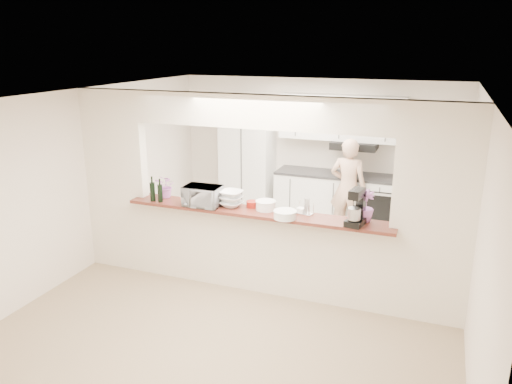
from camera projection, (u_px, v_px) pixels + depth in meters
The scene contains 19 objects.
floor at pixel (257, 289), 6.49m from camera, with size 6.00×6.00×0.00m, color tan.
tile_overlay at pixel (292, 245), 7.87m from camera, with size 5.00×2.90×0.01m, color beige.
partition at pixel (257, 179), 6.06m from camera, with size 5.00×0.15×2.50m.
bar_counter at pixel (257, 248), 6.32m from camera, with size 3.40×0.38×1.09m.
kitchen_cabinets at pixel (302, 168), 8.71m from camera, with size 3.15×0.62×2.25m.
refrigerator at pixel (436, 189), 7.92m from camera, with size 0.75×0.70×1.70m, color #A3A3A8.
flower_left at pixel (166, 186), 6.62m from camera, with size 0.28×0.24×0.31m, color #C86AB1.
wine_bottle_a at pixel (160, 193), 6.44m from camera, with size 0.06×0.06×0.31m.
wine_bottle_b at pixel (152, 191), 6.48m from camera, with size 0.07×0.07×0.33m.
toaster_oven at pixel (203, 196), 6.29m from camera, with size 0.46×0.31×0.26m, color #B0B0B5.
serving_bowls at pixel (231, 199), 6.25m from camera, with size 0.28×0.28×0.20m, color white.
plate_stack_a at pixel (266, 205), 6.15m from camera, with size 0.25×0.25×0.12m.
plate_stack_b at pixel (285, 215), 5.85m from camera, with size 0.28×0.28×0.10m.
red_bowl at pixel (253, 204), 6.27m from camera, with size 0.16×0.16×0.07m, color maroon.
tan_bowl at pixel (287, 211), 6.00m from camera, with size 0.14×0.14×0.07m, color tan.
utensil_caddy at pixel (304, 207), 6.00m from camera, with size 0.24×0.17×0.20m.
stand_mixer at pixel (357, 209), 5.61m from camera, with size 0.23×0.32×0.42m.
flower_right at pixel (365, 206), 5.73m from camera, with size 0.21×0.21×0.37m, color #C96CCA.
person at pixel (348, 188), 8.08m from camera, with size 0.59×0.39×1.63m, color tan.
Camera 1 is at (2.06, -5.48, 3.07)m, focal length 35.00 mm.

